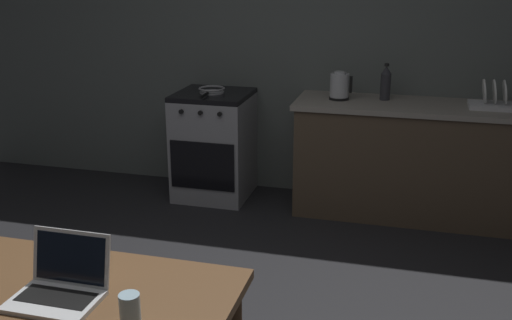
{
  "coord_description": "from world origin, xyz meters",
  "views": [
    {
      "loc": [
        1.09,
        -2.4,
        1.89
      ],
      "look_at": [
        0.25,
        0.76,
        0.82
      ],
      "focal_mm": 41.67,
      "sensor_mm": 36.0,
      "label": 1
    }
  ],
  "objects_px": {
    "dining_table": "(66,320)",
    "dish_rack": "(493,102)",
    "stove_oven": "(214,145)",
    "electric_kettle": "(340,86)",
    "drinking_glass": "(130,313)",
    "bottle_b": "(386,83)",
    "frying_pan": "(211,90)",
    "laptop": "(60,287)"
  },
  "relations": [
    {
      "from": "electric_kettle",
      "to": "dish_rack",
      "type": "distance_m",
      "value": 1.13
    },
    {
      "from": "stove_oven",
      "to": "dining_table",
      "type": "relative_size",
      "value": 0.75
    },
    {
      "from": "dining_table",
      "to": "bottle_b",
      "type": "distance_m",
      "value": 3.17
    },
    {
      "from": "stove_oven",
      "to": "dining_table",
      "type": "height_order",
      "value": "stove_oven"
    },
    {
      "from": "laptop",
      "to": "drinking_glass",
      "type": "distance_m",
      "value": 0.37
    },
    {
      "from": "stove_oven",
      "to": "bottle_b",
      "type": "height_order",
      "value": "bottle_b"
    },
    {
      "from": "bottle_b",
      "to": "dining_table",
      "type": "bearing_deg",
      "value": -107.86
    },
    {
      "from": "laptop",
      "to": "bottle_b",
      "type": "xyz_separation_m",
      "value": [
        1.0,
        2.97,
        0.26
      ]
    },
    {
      "from": "laptop",
      "to": "frying_pan",
      "type": "relative_size",
      "value": 0.82
    },
    {
      "from": "drinking_glass",
      "to": "electric_kettle",
      "type": "bearing_deg",
      "value": 84.17
    },
    {
      "from": "stove_oven",
      "to": "bottle_b",
      "type": "xyz_separation_m",
      "value": [
        1.38,
        0.08,
        0.58
      ]
    },
    {
      "from": "dish_rack",
      "to": "laptop",
      "type": "bearing_deg",
      "value": -121.68
    },
    {
      "from": "electric_kettle",
      "to": "frying_pan",
      "type": "relative_size",
      "value": 0.56
    },
    {
      "from": "electric_kettle",
      "to": "dish_rack",
      "type": "height_order",
      "value": "electric_kettle"
    },
    {
      "from": "stove_oven",
      "to": "frying_pan",
      "type": "height_order",
      "value": "frying_pan"
    },
    {
      "from": "drinking_glass",
      "to": "bottle_b",
      "type": "bearing_deg",
      "value": 78.08
    },
    {
      "from": "dining_table",
      "to": "dish_rack",
      "type": "bearing_deg",
      "value": 59.04
    },
    {
      "from": "electric_kettle",
      "to": "drinking_glass",
      "type": "distance_m",
      "value": 3.04
    },
    {
      "from": "laptop",
      "to": "electric_kettle",
      "type": "xyz_separation_m",
      "value": [
        0.65,
        2.89,
        0.23
      ]
    },
    {
      "from": "dining_table",
      "to": "laptop",
      "type": "height_order",
      "value": "laptop"
    },
    {
      "from": "stove_oven",
      "to": "frying_pan",
      "type": "distance_m",
      "value": 0.48
    },
    {
      "from": "stove_oven",
      "to": "laptop",
      "type": "distance_m",
      "value": 2.93
    },
    {
      "from": "dining_table",
      "to": "dish_rack",
      "type": "distance_m",
      "value": 3.42
    },
    {
      "from": "drinking_glass",
      "to": "bottle_b",
      "type": "distance_m",
      "value": 3.17
    },
    {
      "from": "laptop",
      "to": "frying_pan",
      "type": "xyz_separation_m",
      "value": [
        -0.39,
        2.86,
        0.16
      ]
    },
    {
      "from": "laptop",
      "to": "dish_rack",
      "type": "height_order",
      "value": "dish_rack"
    },
    {
      "from": "bottle_b",
      "to": "drinking_glass",
      "type": "bearing_deg",
      "value": -101.92
    },
    {
      "from": "electric_kettle",
      "to": "frying_pan",
      "type": "xyz_separation_m",
      "value": [
        -1.04,
        -0.03,
        -0.08
      ]
    },
    {
      "from": "frying_pan",
      "to": "dish_rack",
      "type": "height_order",
      "value": "dish_rack"
    },
    {
      "from": "laptop",
      "to": "dish_rack",
      "type": "xyz_separation_m",
      "value": [
        1.78,
        2.89,
        0.18
      ]
    },
    {
      "from": "stove_oven",
      "to": "frying_pan",
      "type": "bearing_deg",
      "value": -95.58
    },
    {
      "from": "stove_oven",
      "to": "electric_kettle",
      "type": "relative_size",
      "value": 4.13
    },
    {
      "from": "dining_table",
      "to": "electric_kettle",
      "type": "distance_m",
      "value": 3.0
    },
    {
      "from": "dining_table",
      "to": "laptop",
      "type": "bearing_deg",
      "value": 137.96
    },
    {
      "from": "dining_table",
      "to": "frying_pan",
      "type": "distance_m",
      "value": 2.93
    },
    {
      "from": "stove_oven",
      "to": "drinking_glass",
      "type": "bearing_deg",
      "value": -76.33
    },
    {
      "from": "drinking_glass",
      "to": "bottle_b",
      "type": "height_order",
      "value": "bottle_b"
    },
    {
      "from": "dining_table",
      "to": "laptop",
      "type": "distance_m",
      "value": 0.13
    },
    {
      "from": "laptop",
      "to": "dish_rack",
      "type": "relative_size",
      "value": 0.94
    },
    {
      "from": "bottle_b",
      "to": "electric_kettle",
      "type": "bearing_deg",
      "value": -166.94
    },
    {
      "from": "dish_rack",
      "to": "bottle_b",
      "type": "bearing_deg",
      "value": 174.18
    },
    {
      "from": "electric_kettle",
      "to": "dish_rack",
      "type": "relative_size",
      "value": 0.64
    }
  ]
}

